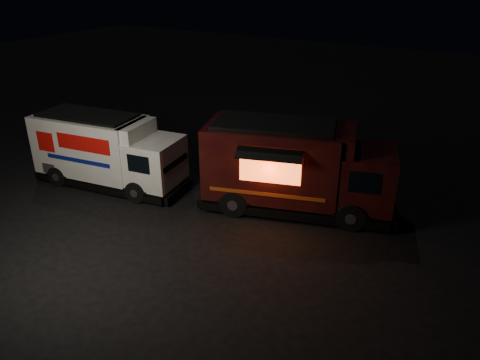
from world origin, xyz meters
The scene contains 3 objects.
ground centered at (0.00, 0.00, 0.00)m, with size 80.00×80.00×0.00m, color black.
white_truck centered at (-3.50, 1.36, 1.41)m, with size 6.23×2.12×2.82m, color white, non-canonical shape.
red_truck centered at (3.67, 3.31, 1.59)m, with size 6.82×2.51×3.18m, color #38110A, non-canonical shape.
Camera 1 is at (9.58, -10.58, 8.12)m, focal length 35.00 mm.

